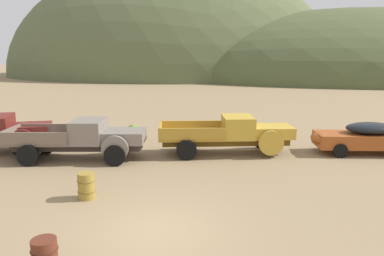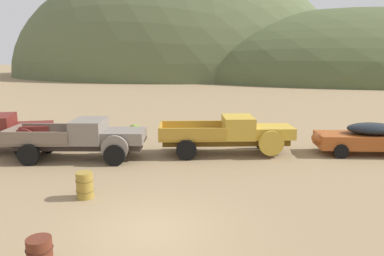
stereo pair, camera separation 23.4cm
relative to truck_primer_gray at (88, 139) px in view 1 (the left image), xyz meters
The scene contains 9 objects.
ground_plane 8.20m from the truck_primer_gray, 56.00° to the right, with size 300.00×300.00×0.00m, color #937A56.
hill_distant 71.01m from the truck_primer_gray, 95.61° to the left, with size 75.88×55.92×50.46m, color #56603D.
hill_far_left 72.46m from the truck_primer_gray, 63.81° to the left, with size 83.35×57.90×27.83m, color #4C5633.
truck_primer_gray is the anchor object (origin of this frame).
truck_faded_yellow 7.09m from the truck_primer_gray, 13.88° to the left, with size 6.76×2.98×1.89m.
car_oxide_orange 13.37m from the truck_primer_gray, 10.20° to the left, with size 5.03×2.13×1.57m.
oil_drum_by_truck 9.28m from the truck_primer_gray, 74.61° to the right, with size 0.61×0.61×0.82m.
oil_drum_spare 4.97m from the truck_primer_gray, 69.49° to the right, with size 0.62×0.62×0.92m.
bush_front_left 5.91m from the truck_primer_gray, 83.38° to the left, with size 0.81×0.77×0.74m.
Camera 1 is at (1.95, -9.29, 4.89)m, focal length 34.08 mm.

